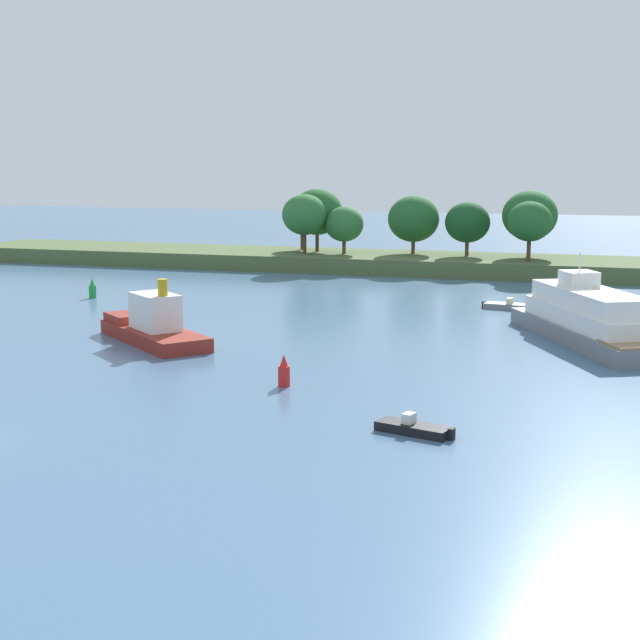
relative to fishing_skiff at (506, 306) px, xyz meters
The scene contains 7 objects.
treeline_island 35.59m from the fishing_skiff, 132.37° to the left, with size 84.47×13.18×9.59m.
fishing_skiff is the anchor object (origin of this frame).
tugboat 32.60m from the fishing_skiff, 134.70° to the right, with size 11.39×10.34×4.81m.
white_riverboat 15.95m from the fishing_skiff, 62.00° to the right, with size 12.75×18.41×6.35m.
small_motorboat 40.37m from the fishing_skiff, 90.09° to the right, with size 4.07×2.32×0.96m.
channel_buoy_red 34.47m from the fishing_skiff, 105.60° to the right, with size 0.70×0.70×1.90m.
channel_buoy_green 38.99m from the fishing_skiff, behind, with size 0.70×0.70×1.90m.
Camera 1 is at (28.77, -34.99, 13.07)m, focal length 52.75 mm.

